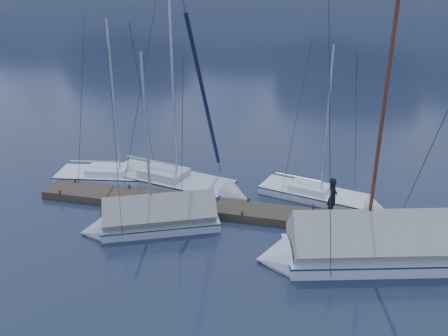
{
  "coord_description": "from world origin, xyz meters",
  "views": [
    {
      "loc": [
        4.7,
        -16.83,
        10.21
      ],
      "look_at": [
        0.0,
        2.0,
        2.2
      ],
      "focal_mm": 38.0,
      "sensor_mm": 36.0,
      "label": 1
    }
  ],
  "objects_px": {
    "sailboat_covered_near": "(361,249)",
    "sailboat_open_left": "(130,178)",
    "person": "(333,196)",
    "sailboat_covered_far": "(149,220)",
    "sailboat_open_right": "(329,198)",
    "sailboat_open_mid": "(186,185)"
  },
  "relations": [
    {
      "from": "sailboat_open_left",
      "to": "person",
      "type": "relative_size",
      "value": 5.28
    },
    {
      "from": "sailboat_covered_far",
      "to": "person",
      "type": "relative_size",
      "value": 4.79
    },
    {
      "from": "sailboat_covered_near",
      "to": "person",
      "type": "height_order",
      "value": "sailboat_covered_near"
    },
    {
      "from": "sailboat_open_left",
      "to": "sailboat_covered_near",
      "type": "height_order",
      "value": "sailboat_covered_near"
    },
    {
      "from": "sailboat_open_right",
      "to": "sailboat_covered_far",
      "type": "height_order",
      "value": "sailboat_covered_far"
    },
    {
      "from": "sailboat_open_right",
      "to": "person",
      "type": "relative_size",
      "value": 4.71
    },
    {
      "from": "sailboat_open_right",
      "to": "person",
      "type": "height_order",
      "value": "sailboat_open_right"
    },
    {
      "from": "sailboat_open_mid",
      "to": "person",
      "type": "bearing_deg",
      "value": -12.89
    },
    {
      "from": "sailboat_open_right",
      "to": "sailboat_open_left",
      "type": "bearing_deg",
      "value": -179.7
    },
    {
      "from": "sailboat_open_right",
      "to": "sailboat_covered_near",
      "type": "bearing_deg",
      "value": -74.78
    },
    {
      "from": "sailboat_open_mid",
      "to": "sailboat_covered_near",
      "type": "xyz_separation_m",
      "value": [
        8.49,
        -4.6,
        0.34
      ]
    },
    {
      "from": "sailboat_open_right",
      "to": "sailboat_covered_near",
      "type": "relative_size",
      "value": 0.77
    },
    {
      "from": "sailboat_covered_far",
      "to": "sailboat_open_left",
      "type": "bearing_deg",
      "value": 123.42
    },
    {
      "from": "sailboat_open_left",
      "to": "sailboat_open_right",
      "type": "distance_m",
      "value": 10.39
    },
    {
      "from": "sailboat_open_left",
      "to": "sailboat_covered_far",
      "type": "xyz_separation_m",
      "value": [
        2.99,
        -4.54,
        0.24
      ]
    },
    {
      "from": "sailboat_open_left",
      "to": "sailboat_covered_near",
      "type": "relative_size",
      "value": 0.86
    },
    {
      "from": "sailboat_covered_near",
      "to": "sailboat_covered_far",
      "type": "xyz_separation_m",
      "value": [
        -8.74,
        0.33,
        -0.12
      ]
    },
    {
      "from": "sailboat_covered_near",
      "to": "person",
      "type": "bearing_deg",
      "value": 112.3
    },
    {
      "from": "sailboat_open_right",
      "to": "sailboat_covered_far",
      "type": "relative_size",
      "value": 0.98
    },
    {
      "from": "sailboat_covered_far",
      "to": "person",
      "type": "bearing_deg",
      "value": 19.04
    },
    {
      "from": "sailboat_covered_near",
      "to": "person",
      "type": "relative_size",
      "value": 6.13
    },
    {
      "from": "sailboat_covered_near",
      "to": "sailboat_open_left",
      "type": "bearing_deg",
      "value": 157.45
    }
  ]
}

